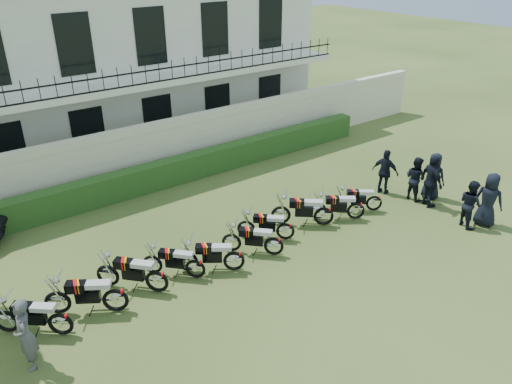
{
  "coord_description": "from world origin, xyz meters",
  "views": [
    {
      "loc": [
        -7.21,
        -8.83,
        8.38
      ],
      "look_at": [
        0.97,
        2.26,
        1.49
      ],
      "focal_mm": 35.0,
      "sensor_mm": 36.0,
      "label": 1
    }
  ],
  "objects_px": {
    "motorcycle_3": "(195,265)",
    "motorcycle_1": "(115,295)",
    "motorcycle_4": "(234,257)",
    "motorcycle_2": "(156,276)",
    "motorcycle_9": "(374,200)",
    "officer_2": "(431,182)",
    "officer_1": "(470,204)",
    "inspector": "(25,335)",
    "officer_5": "(385,172)",
    "motorcycle_6": "(286,227)",
    "officer_0": "(489,200)",
    "officer_3": "(433,176)",
    "motorcycle_8": "(356,207)",
    "motorcycle_7": "(324,212)",
    "motorcycle_0": "(60,319)",
    "motorcycle_5": "(274,242)",
    "officer_4": "(415,178)"
  },
  "relations": [
    {
      "from": "motorcycle_5",
      "to": "inspector",
      "type": "relative_size",
      "value": 0.8
    },
    {
      "from": "officer_5",
      "to": "motorcycle_0",
      "type": "bearing_deg",
      "value": 74.67
    },
    {
      "from": "motorcycle_6",
      "to": "officer_0",
      "type": "bearing_deg",
      "value": -74.42
    },
    {
      "from": "officer_2",
      "to": "officer_1",
      "type": "bearing_deg",
      "value": -164.98
    },
    {
      "from": "officer_3",
      "to": "officer_4",
      "type": "bearing_deg",
      "value": 45.58
    },
    {
      "from": "motorcycle_2",
      "to": "motorcycle_9",
      "type": "xyz_separation_m",
      "value": [
        8.11,
        -0.34,
        -0.07
      ]
    },
    {
      "from": "motorcycle_6",
      "to": "officer_3",
      "type": "bearing_deg",
      "value": -54.56
    },
    {
      "from": "motorcycle_4",
      "to": "motorcycle_5",
      "type": "distance_m",
      "value": 1.39
    },
    {
      "from": "motorcycle_2",
      "to": "officer_3",
      "type": "bearing_deg",
      "value": -47.08
    },
    {
      "from": "officer_2",
      "to": "officer_5",
      "type": "xyz_separation_m",
      "value": [
        -0.48,
        1.64,
        -0.09
      ]
    },
    {
      "from": "motorcycle_6",
      "to": "officer_2",
      "type": "bearing_deg",
      "value": -59.09
    },
    {
      "from": "officer_0",
      "to": "motorcycle_3",
      "type": "bearing_deg",
      "value": 56.95
    },
    {
      "from": "inspector",
      "to": "officer_3",
      "type": "relative_size",
      "value": 1.01
    },
    {
      "from": "motorcycle_4",
      "to": "officer_1",
      "type": "height_order",
      "value": "officer_1"
    },
    {
      "from": "motorcycle_8",
      "to": "officer_3",
      "type": "height_order",
      "value": "officer_3"
    },
    {
      "from": "officer_1",
      "to": "officer_3",
      "type": "height_order",
      "value": "officer_3"
    },
    {
      "from": "motorcycle_8",
      "to": "motorcycle_5",
      "type": "bearing_deg",
      "value": 128.19
    },
    {
      "from": "officer_4",
      "to": "motorcycle_0",
      "type": "bearing_deg",
      "value": 89.11
    },
    {
      "from": "motorcycle_4",
      "to": "motorcycle_7",
      "type": "bearing_deg",
      "value": -49.06
    },
    {
      "from": "motorcycle_3",
      "to": "motorcycle_1",
      "type": "bearing_deg",
      "value": 137.5
    },
    {
      "from": "motorcycle_7",
      "to": "officer_4",
      "type": "distance_m",
      "value": 4.04
    },
    {
      "from": "motorcycle_8",
      "to": "motorcycle_7",
      "type": "bearing_deg",
      "value": 110.88
    },
    {
      "from": "officer_3",
      "to": "officer_1",
      "type": "bearing_deg",
      "value": 145.15
    },
    {
      "from": "motorcycle_5",
      "to": "motorcycle_8",
      "type": "xyz_separation_m",
      "value": [
        3.58,
        0.08,
        0.0
      ]
    },
    {
      "from": "motorcycle_4",
      "to": "inspector",
      "type": "relative_size",
      "value": 0.92
    },
    {
      "from": "motorcycle_7",
      "to": "officer_3",
      "type": "bearing_deg",
      "value": -60.4
    },
    {
      "from": "officer_0",
      "to": "officer_3",
      "type": "bearing_deg",
      "value": -19.91
    },
    {
      "from": "inspector",
      "to": "motorcycle_9",
      "type": "bearing_deg",
      "value": 100.12
    },
    {
      "from": "motorcycle_4",
      "to": "motorcycle_9",
      "type": "height_order",
      "value": "motorcycle_4"
    },
    {
      "from": "motorcycle_5",
      "to": "officer_4",
      "type": "height_order",
      "value": "officer_4"
    },
    {
      "from": "motorcycle_0",
      "to": "motorcycle_5",
      "type": "bearing_deg",
      "value": -52.61
    },
    {
      "from": "officer_0",
      "to": "officer_2",
      "type": "relative_size",
      "value": 0.96
    },
    {
      "from": "motorcycle_4",
      "to": "motorcycle_1",
      "type": "bearing_deg",
      "value": 120.39
    },
    {
      "from": "motorcycle_0",
      "to": "motorcycle_1",
      "type": "relative_size",
      "value": 0.86
    },
    {
      "from": "motorcycle_9",
      "to": "officer_1",
      "type": "distance_m",
      "value": 3.05
    },
    {
      "from": "officer_0",
      "to": "officer_1",
      "type": "xyz_separation_m",
      "value": [
        -0.53,
        0.31,
        -0.11
      ]
    },
    {
      "from": "motorcycle_5",
      "to": "officer_4",
      "type": "bearing_deg",
      "value": -44.79
    },
    {
      "from": "motorcycle_1",
      "to": "motorcycle_9",
      "type": "relative_size",
      "value": 1.24
    },
    {
      "from": "officer_2",
      "to": "officer_3",
      "type": "xyz_separation_m",
      "value": [
        0.61,
        0.36,
        -0.09
      ]
    },
    {
      "from": "motorcycle_1",
      "to": "motorcycle_8",
      "type": "bearing_deg",
      "value": -59.11
    },
    {
      "from": "motorcycle_6",
      "to": "motorcycle_4",
      "type": "bearing_deg",
      "value": 144.34
    },
    {
      "from": "motorcycle_3",
      "to": "officer_5",
      "type": "bearing_deg",
      "value": -40.19
    },
    {
      "from": "officer_1",
      "to": "motorcycle_9",
      "type": "bearing_deg",
      "value": 54.31
    },
    {
      "from": "motorcycle_2",
      "to": "inspector",
      "type": "distance_m",
      "value": 3.49
    },
    {
      "from": "motorcycle_0",
      "to": "motorcycle_6",
      "type": "distance_m",
      "value": 6.99
    },
    {
      "from": "officer_5",
      "to": "officer_1",
      "type": "bearing_deg",
      "value": 168.33
    },
    {
      "from": "motorcycle_0",
      "to": "officer_2",
      "type": "xyz_separation_m",
      "value": [
        12.51,
        -1.1,
        0.46
      ]
    },
    {
      "from": "motorcycle_0",
      "to": "motorcycle_8",
      "type": "height_order",
      "value": "motorcycle_0"
    },
    {
      "from": "officer_0",
      "to": "motorcycle_1",
      "type": "bearing_deg",
      "value": 60.66
    },
    {
      "from": "officer_1",
      "to": "officer_4",
      "type": "height_order",
      "value": "officer_4"
    }
  ]
}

